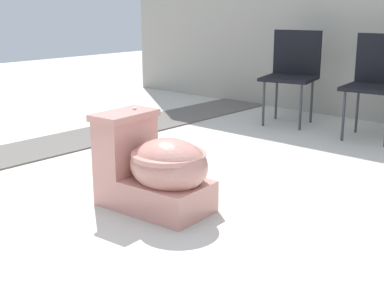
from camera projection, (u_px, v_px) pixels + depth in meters
ground_plane at (128, 203)px, 2.97m from camera, size 14.00×14.00×0.00m
gravel_strip at (61, 143)px, 4.20m from camera, size 0.56×8.00×0.01m
toilet at (155, 169)px, 2.84m from camera, size 0.66×0.42×0.52m
folding_chair_left at (293, 67)px, 4.84m from camera, size 0.53×0.53×0.83m
folding_chair_middle at (378, 75)px, 4.30m from camera, size 0.49×0.49×0.83m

